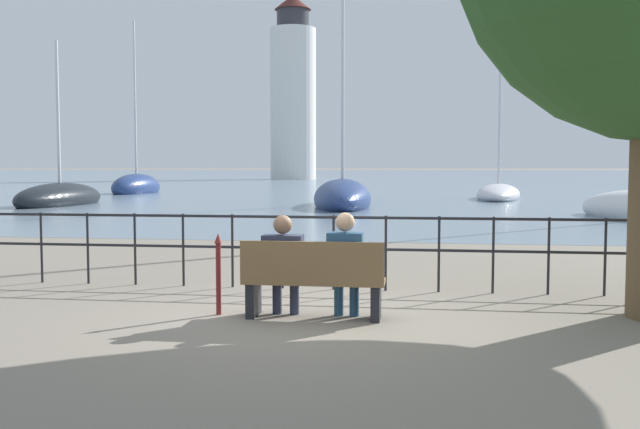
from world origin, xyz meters
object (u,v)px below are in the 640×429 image
closed_umbrella (218,269)px  sailboat_2 (60,198)px  seated_person_left (283,260)px  sailboat_1 (136,187)px  park_bench (313,282)px  sailboat_4 (498,194)px  seated_person_right (345,260)px  harbor_lighthouse (293,94)px  sailboat_5 (342,198)px

closed_umbrella → sailboat_2: size_ratio=0.12×
seated_person_left → sailboat_1: 38.96m
park_bench → sailboat_4: (5.38, 30.78, -0.15)m
seated_person_right → sailboat_4: size_ratio=0.12×
closed_umbrella → harbor_lighthouse: bearing=99.4°
seated_person_right → sailboat_5: (-2.44, 22.59, -0.30)m
seated_person_left → seated_person_right: 0.72m
sailboat_1 → sailboat_2: (1.97, -13.52, -0.10)m
seated_person_left → sailboat_4: (5.74, 30.70, -0.38)m
seated_person_left → sailboat_2: size_ratio=0.15×
sailboat_4 → harbor_lighthouse: (-20.64, 54.19, 10.87)m
seated_person_right → sailboat_2: size_ratio=0.16×
park_bench → sailboat_2: bearing=123.8°
park_bench → seated_person_right: seated_person_right is taller
seated_person_right → seated_person_left: bearing=-180.0°
seated_person_right → closed_umbrella: bearing=180.0°
harbor_lighthouse → seated_person_left: bearing=-80.0°
seated_person_right → sailboat_5: sailboat_5 is taller
park_bench → sailboat_4: 31.25m
seated_person_left → sailboat_1: sailboat_1 is taller
seated_person_right → closed_umbrella: seated_person_right is taller
seated_person_right → closed_umbrella: (-1.49, 0.00, -0.14)m
seated_person_right → sailboat_2: sailboat_2 is taller
seated_person_left → sailboat_4: size_ratio=0.12×
harbor_lighthouse → sailboat_1: bearing=-91.6°
seated_person_left → sailboat_1: size_ratio=0.10×
sailboat_1 → sailboat_4: 22.53m
park_bench → sailboat_5: (-2.08, 22.67, -0.05)m
sailboat_2 → sailboat_5: 12.63m
seated_person_left → sailboat_4: 31.24m
seated_person_right → sailboat_4: bearing=80.7°
sailboat_1 → seated_person_left: bearing=-62.1°
sailboat_2 → sailboat_4: sailboat_4 is taller
closed_umbrella → sailboat_5: (-0.95, 22.59, -0.16)m
sailboat_1 → sailboat_5: bearing=-38.1°
sailboat_2 → sailboat_4: bearing=25.0°
park_bench → sailboat_1: sailboat_1 is taller
park_bench → seated_person_right: size_ratio=1.33×
closed_umbrella → sailboat_5: size_ratio=0.08×
park_bench → harbor_lighthouse: (-15.26, 84.97, 10.72)m
sailboat_2 → harbor_lighthouse: 63.96m
park_bench → harbor_lighthouse: bearing=100.2°
sailboat_1 → sailboat_2: 13.66m
sailboat_1 → seated_person_right: bearing=-61.2°
sailboat_1 → sailboat_5: 19.39m
seated_person_right → sailboat_5: size_ratio=0.10×
park_bench → seated_person_right: bearing=12.0°
closed_umbrella → sailboat_5: sailboat_5 is taller
sailboat_2 → sailboat_4: 21.93m
sailboat_4 → seated_person_right: bearing=-91.5°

